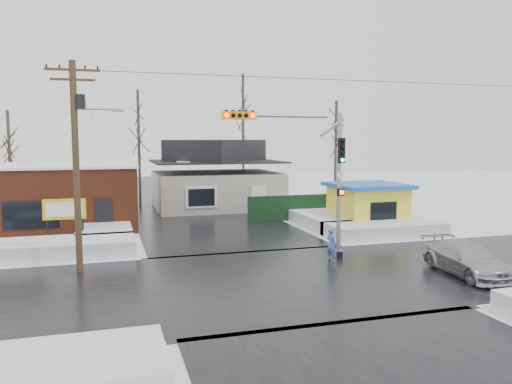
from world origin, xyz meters
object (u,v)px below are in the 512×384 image
object	(u,v)px
kiosk	(367,205)
car	(467,259)
pedestrian	(331,245)
utility_pole	(77,154)
marquee_sign	(65,211)
traffic_signal	(310,165)

from	to	relation	value
kiosk	car	distance (m)	11.81
pedestrian	car	xyz separation A→B (m)	(4.41, -3.92, -0.10)
utility_pole	pedestrian	size ratio (longest dim) A/B	5.79
car	utility_pole	bearing A→B (deg)	165.60
kiosk	utility_pole	bearing A→B (deg)	-159.56
kiosk	marquee_sign	bearing A→B (deg)	-178.45
kiosk	car	xyz separation A→B (m)	(-1.78, -11.65, -0.79)
marquee_sign	utility_pole	bearing A→B (deg)	-79.87
marquee_sign	kiosk	xyz separation A→B (m)	(18.50, 0.50, -0.46)
kiosk	car	bearing A→B (deg)	-98.70
traffic_signal	kiosk	distance (m)	10.43
utility_pole	pedestrian	distance (m)	12.10
utility_pole	car	distance (m)	17.06
traffic_signal	car	world-z (taller)	traffic_signal
marquee_sign	pedestrian	size ratio (longest dim) A/B	1.64
pedestrian	traffic_signal	bearing A→B (deg)	30.67
kiosk	car	size ratio (longest dim) A/B	0.99
utility_pole	pedestrian	xyz separation A→B (m)	(11.23, -1.23, -4.34)
pedestrian	kiosk	bearing A→B (deg)	-59.38
marquee_sign	car	size ratio (longest dim) A/B	0.55
marquee_sign	pedestrian	bearing A→B (deg)	-30.42
utility_pole	car	xyz separation A→B (m)	(15.65, -5.15, -4.44)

